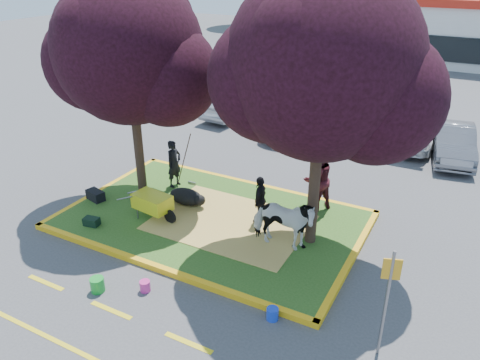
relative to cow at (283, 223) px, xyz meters
The scene contains 31 objects.
ground 2.56m from the cow, 169.57° to the left, with size 90.00×90.00×0.00m, color #424244.
median_island 2.53m from the cow, 169.57° to the left, with size 8.00×5.00×0.15m, color #2A5119.
curb_near 3.29m from the cow, 137.77° to the right, with size 8.30×0.16×0.15m, color yellow.
curb_far 3.91m from the cow, 128.09° to the left, with size 8.30×0.16×0.15m, color yellow.
curb_left 6.51m from the cow, behind, with size 0.16×5.30×0.15m, color yellow.
curb_right 1.94m from the cow, 14.22° to the left, with size 0.16×5.30×0.15m, color yellow.
straw_bedding 1.95m from the cow, 166.14° to the left, with size 4.20×3.00×0.01m, color #D6B858.
tree_purple_left 6.27m from the cow, behind, with size 5.06×4.20×6.51m.
tree_purple_right 3.78m from the cow, 47.82° to the left, with size 5.30×4.40×6.82m.
fire_lane_stripe_a 5.83m from the cow, 139.21° to the right, with size 1.10×0.12×0.01m, color yellow.
fire_lane_stripe_b 4.53m from the cow, 122.12° to the right, with size 1.10×0.12×0.01m, color yellow.
fire_lane_stripe_c 3.88m from the cow, 95.51° to the right, with size 1.10×0.12×0.01m, color yellow.
fire_lane_long 5.57m from the cow, 115.45° to the right, with size 6.00×0.10×0.01m, color yellow.
retail_building 28.45m from the cow, 90.73° to the left, with size 20.40×8.40×4.40m.
cow is the anchor object (origin of this frame).
calf 3.60m from the cow, 167.16° to the left, with size 1.09×0.62×0.47m, color black.
handler 4.79m from the cow, 159.68° to the left, with size 0.56×0.37×1.54m, color black.
visitor_a 2.36m from the cow, 88.30° to the left, with size 0.93×0.73×1.92m, color #41121A.
visitor_b 1.41m from the cow, 139.42° to the left, with size 0.81×0.34×1.38m, color black.
wheelbarrow 3.84m from the cow, behind, with size 1.93×0.78×0.73m.
gear_bag_dark 6.10m from the cow, behind, with size 0.59×0.32×0.30m, color black.
gear_bag_green 5.34m from the cow, 163.72° to the right, with size 0.42×0.26×0.23m, color black.
sign_post 3.80m from the cow, 37.06° to the right, with size 0.32×0.14×2.36m.
bucket_green 4.64m from the cow, 132.09° to the right, with size 0.32×0.32×0.34m, color #17962B.
bucket_pink 3.66m from the cow, 126.30° to the right, with size 0.24×0.24×0.26m, color #D02E88.
bucket_blue 2.61m from the cow, 70.90° to the right, with size 0.26×0.26×0.27m, color blue.
car_black 14.03m from the cow, 139.51° to the left, with size 1.69×4.20×1.43m, color black.
car_silver 11.43m from the cow, 124.70° to the left, with size 1.41×4.05×1.34m, color #96979D.
car_red 9.22m from the cow, 109.22° to the left, with size 2.17×4.70×1.31m, color maroon.
car_white 9.64m from the cow, 80.25° to the left, with size 1.68×4.14×1.20m, color white.
car_grey 9.26m from the cow, 70.03° to the left, with size 1.34×3.85×1.27m, color slate.
Camera 1 is at (6.16, -9.83, 6.93)m, focal length 35.00 mm.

